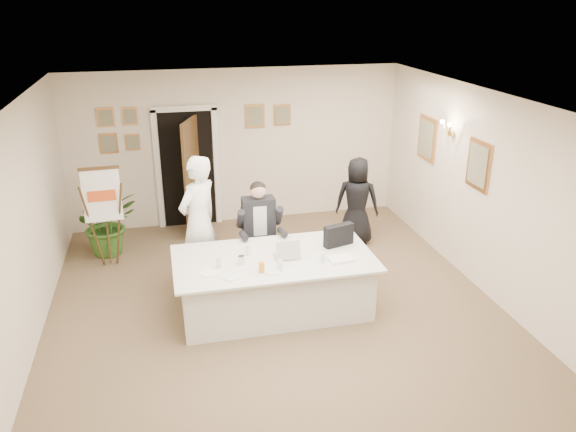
% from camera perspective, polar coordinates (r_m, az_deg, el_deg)
% --- Properties ---
extents(floor, '(7.00, 7.00, 0.00)m').
position_cam_1_polar(floor, '(7.61, -1.05, -9.88)').
color(floor, brown).
rests_on(floor, ground).
extents(ceiling, '(6.00, 7.00, 0.02)m').
position_cam_1_polar(ceiling, '(6.60, -1.22, 11.33)').
color(ceiling, white).
rests_on(ceiling, wall_back).
extents(wall_back, '(6.00, 0.10, 2.80)m').
position_cam_1_polar(wall_back, '(10.27, -5.26, 6.99)').
color(wall_back, white).
rests_on(wall_back, floor).
extents(wall_front, '(6.00, 0.10, 2.80)m').
position_cam_1_polar(wall_front, '(4.07, 9.81, -18.02)').
color(wall_front, white).
rests_on(wall_front, floor).
extents(wall_left, '(0.10, 7.00, 2.80)m').
position_cam_1_polar(wall_left, '(7.05, -25.72, -2.08)').
color(wall_left, white).
rests_on(wall_left, floor).
extents(wall_right, '(0.10, 7.00, 2.80)m').
position_cam_1_polar(wall_right, '(8.12, 20.07, 1.74)').
color(wall_right, white).
rests_on(wall_right, floor).
extents(doorway, '(1.14, 0.86, 2.20)m').
position_cam_1_polar(doorway, '(10.12, -10.01, 4.42)').
color(doorway, black).
rests_on(doorway, floor).
extents(pictures_back_wall, '(3.40, 0.06, 0.80)m').
position_cam_1_polar(pictures_back_wall, '(10.06, -9.89, 9.09)').
color(pictures_back_wall, '#C27E42').
rests_on(pictures_back_wall, wall_back).
extents(pictures_right_wall, '(0.06, 2.20, 0.80)m').
position_cam_1_polar(pictures_right_wall, '(8.98, 16.15, 6.39)').
color(pictures_right_wall, '#C27E42').
rests_on(pictures_right_wall, wall_right).
extents(wall_sconce, '(0.20, 0.30, 0.24)m').
position_cam_1_polar(wall_sconce, '(8.86, 15.98, 8.56)').
color(wall_sconce, gold).
rests_on(wall_sconce, wall_right).
extents(conference_table, '(2.61, 1.40, 0.78)m').
position_cam_1_polar(conference_table, '(7.53, -1.43, -6.84)').
color(conference_table, silver).
rests_on(conference_table, floor).
extents(seated_man, '(0.68, 0.72, 1.50)m').
position_cam_1_polar(seated_man, '(8.25, -2.92, -1.44)').
color(seated_man, black).
rests_on(seated_man, floor).
extents(flip_chart, '(0.56, 0.36, 1.59)m').
position_cam_1_polar(flip_chart, '(9.00, -18.04, -0.60)').
color(flip_chart, '#301F0F').
rests_on(flip_chart, floor).
extents(standing_man, '(0.83, 0.82, 1.93)m').
position_cam_1_polar(standing_man, '(8.08, -9.05, -0.56)').
color(standing_man, white).
rests_on(standing_man, floor).
extents(standing_woman, '(0.86, 0.73, 1.49)m').
position_cam_1_polar(standing_woman, '(9.49, 7.02, 1.53)').
color(standing_woman, black).
rests_on(standing_woman, floor).
extents(potted_palm, '(1.21, 1.14, 1.05)m').
position_cam_1_polar(potted_palm, '(9.55, -17.92, -0.68)').
color(potted_palm, '#316020').
rests_on(potted_palm, floor).
extents(laptop, '(0.32, 0.34, 0.28)m').
position_cam_1_polar(laptop, '(7.32, -0.18, -3.14)').
color(laptop, '#B7BABC').
rests_on(laptop, conference_table).
extents(laptop_bag, '(0.44, 0.23, 0.30)m').
position_cam_1_polar(laptop_bag, '(7.67, 5.17, -1.95)').
color(laptop_bag, black).
rests_on(laptop_bag, conference_table).
extents(paper_stack, '(0.34, 0.26, 0.03)m').
position_cam_1_polar(paper_stack, '(7.30, 5.41, -4.36)').
color(paper_stack, white).
rests_on(paper_stack, conference_table).
extents(plate_left, '(0.28, 0.28, 0.01)m').
position_cam_1_polar(plate_left, '(7.01, -8.04, -5.74)').
color(plate_left, white).
rests_on(plate_left, conference_table).
extents(plate_mid, '(0.28, 0.28, 0.01)m').
position_cam_1_polar(plate_mid, '(6.88, -5.74, -6.17)').
color(plate_mid, white).
rests_on(plate_mid, conference_table).
extents(plate_near, '(0.25, 0.25, 0.01)m').
position_cam_1_polar(plate_near, '(6.97, -1.63, -5.66)').
color(plate_near, white).
rests_on(plate_near, conference_table).
extents(glass_a, '(0.07, 0.07, 0.14)m').
position_cam_1_polar(glass_a, '(7.11, -7.00, -4.72)').
color(glass_a, silver).
rests_on(glass_a, conference_table).
extents(glass_b, '(0.07, 0.07, 0.14)m').
position_cam_1_polar(glass_b, '(6.98, -0.84, -5.05)').
color(glass_b, silver).
rests_on(glass_b, conference_table).
extents(glass_c, '(0.06, 0.06, 0.14)m').
position_cam_1_polar(glass_c, '(7.19, 3.56, -4.26)').
color(glass_c, silver).
rests_on(glass_c, conference_table).
extents(glass_d, '(0.07, 0.07, 0.14)m').
position_cam_1_polar(glass_d, '(7.41, -4.12, -3.45)').
color(glass_d, silver).
rests_on(glass_d, conference_table).
extents(oj_glass, '(0.09, 0.09, 0.13)m').
position_cam_1_polar(oj_glass, '(6.95, -2.70, -5.24)').
color(oj_glass, orange).
rests_on(oj_glass, conference_table).
extents(steel_jug, '(0.11, 0.11, 0.11)m').
position_cam_1_polar(steel_jug, '(7.18, -4.76, -4.47)').
color(steel_jug, silver).
rests_on(steel_jug, conference_table).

